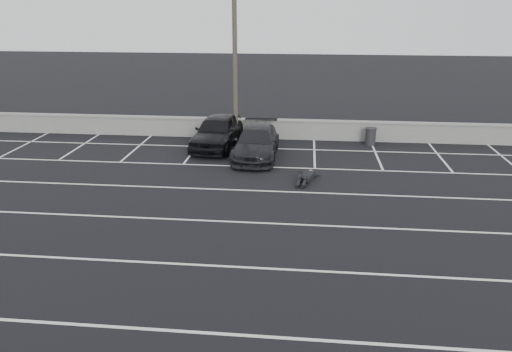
# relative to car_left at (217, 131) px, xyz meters

# --- Properties ---
(ground) EXTENTS (120.00, 120.00, 0.00)m
(ground) POSITION_rel_car_left_xyz_m (3.92, -12.00, -0.83)
(ground) COLOR black
(ground) RESTS_ON ground
(seawall) EXTENTS (50.00, 0.45, 1.06)m
(seawall) POSITION_rel_car_left_xyz_m (3.92, 2.00, -0.28)
(seawall) COLOR gray
(seawall) RESTS_ON ground
(stall_lines) EXTENTS (36.00, 20.05, 0.01)m
(stall_lines) POSITION_rel_car_left_xyz_m (3.84, -7.59, -0.82)
(stall_lines) COLOR silver
(stall_lines) RESTS_ON ground
(car_left) EXTENTS (2.40, 5.02, 1.66)m
(car_left) POSITION_rel_car_left_xyz_m (0.00, 0.00, 0.00)
(car_left) COLOR black
(car_left) RESTS_ON ground
(car_right) EXTENTS (2.00, 4.87, 1.41)m
(car_right) POSITION_rel_car_left_xyz_m (2.14, -1.49, -0.12)
(car_right) COLOR black
(car_right) RESTS_ON ground
(utility_pole) EXTENTS (1.21, 0.24, 9.05)m
(utility_pole) POSITION_rel_car_left_xyz_m (0.78, 1.20, 3.75)
(utility_pole) COLOR #4C4238
(utility_pole) RESTS_ON ground
(trash_bin) EXTENTS (0.76, 0.76, 0.90)m
(trash_bin) POSITION_rel_car_left_xyz_m (7.81, 1.23, -0.37)
(trash_bin) COLOR #252527
(trash_bin) RESTS_ON ground
(person) EXTENTS (2.10, 2.87, 0.48)m
(person) POSITION_rel_car_left_xyz_m (4.61, -4.39, -0.59)
(person) COLOR black
(person) RESTS_ON ground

